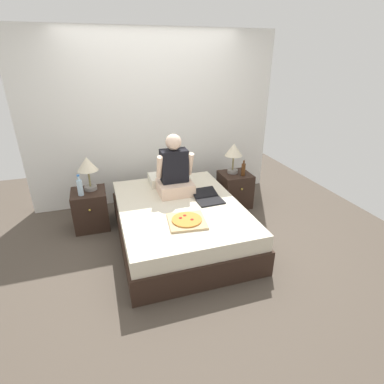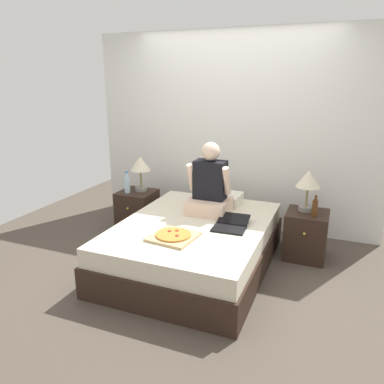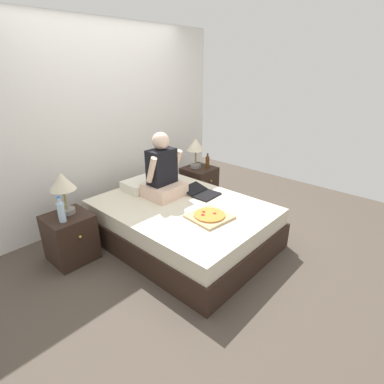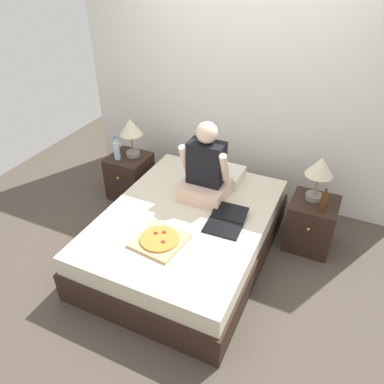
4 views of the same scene
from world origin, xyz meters
TOP-DOWN VIEW (x-y plane):
  - ground_plane at (0.00, 0.00)m, footprint 5.76×5.76m
  - wall_back at (0.00, 1.36)m, footprint 3.76×0.12m
  - bed at (0.00, 0.00)m, footprint 1.48×1.99m
  - nightstand_left at (-1.06, 0.65)m, footprint 0.44×0.47m
  - lamp_on_left_nightstand at (-1.02, 0.70)m, footprint 0.26×0.26m
  - water_bottle at (-1.14, 0.56)m, footprint 0.07×0.07m
  - nightstand_right at (1.06, 0.65)m, footprint 0.44×0.47m
  - lamp_on_right_nightstand at (1.03, 0.70)m, footprint 0.26×0.26m
  - beer_bottle at (1.13, 0.55)m, footprint 0.06×0.06m
  - pillow at (0.03, 0.72)m, footprint 0.52×0.34m
  - person_seated at (0.04, 0.35)m, footprint 0.47×0.40m
  - laptop at (0.38, 0.01)m, footprint 0.33×0.43m
  - pizza_box at (-0.04, -0.43)m, footprint 0.44×0.44m

SIDE VIEW (x-z plane):
  - ground_plane at x=0.00m, z-range 0.00..0.00m
  - bed at x=0.00m, z-range 0.00..0.48m
  - nightstand_left at x=-1.06m, z-range 0.00..0.52m
  - nightstand_right at x=1.06m, z-range 0.00..0.52m
  - pizza_box at x=-0.04m, z-range 0.48..0.53m
  - laptop at x=0.38m, z-range 0.47..0.54m
  - pillow at x=0.03m, z-range 0.49..0.61m
  - beer_bottle at x=1.13m, z-range 0.50..0.73m
  - water_bottle at x=-1.14m, z-range 0.50..0.77m
  - person_seated at x=0.04m, z-range 0.38..1.16m
  - lamp_on_left_nightstand at x=-1.02m, z-range 0.62..1.07m
  - lamp_on_right_nightstand at x=1.03m, z-range 0.62..1.07m
  - wall_back at x=0.00m, z-range 0.00..2.50m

